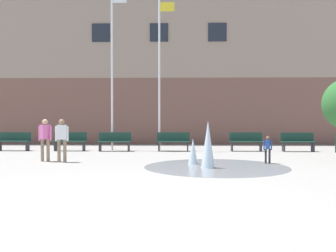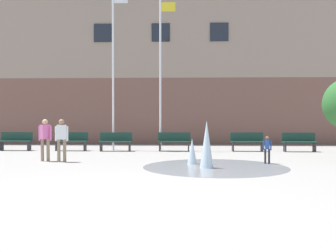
{
  "view_description": "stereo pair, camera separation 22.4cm",
  "coord_description": "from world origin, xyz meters",
  "px_view_note": "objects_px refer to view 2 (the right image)",
  "views": [
    {
      "loc": [
        1.12,
        -7.95,
        1.68
      ],
      "look_at": [
        0.73,
        8.13,
        1.3
      ],
      "focal_mm": 42.0,
      "sensor_mm": 36.0,
      "label": 1
    },
    {
      "loc": [
        1.34,
        -7.94,
        1.68
      ],
      "look_at": [
        0.73,
        8.13,
        1.3
      ],
      "focal_mm": 42.0,
      "sensor_mm": 36.0,
      "label": 2
    }
  ],
  "objects_px": {
    "park_bench_far_left": "(16,141)",
    "child_running": "(267,148)",
    "park_bench_center": "(174,141)",
    "flagpole_right": "(161,68)",
    "park_bench_near_trashcan": "(247,141)",
    "flagpole_left": "(114,63)",
    "park_bench_under_left_flagpole": "(116,141)",
    "park_bench_far_right": "(299,142)",
    "park_bench_left_of_flagpoles": "(71,141)",
    "adult_watching": "(45,137)",
    "teen_by_trashcan": "(62,137)"
  },
  "relations": [
    {
      "from": "park_bench_center",
      "to": "teen_by_trashcan",
      "type": "bearing_deg",
      "value": -130.48
    },
    {
      "from": "park_bench_under_left_flagpole",
      "to": "child_running",
      "type": "bearing_deg",
      "value": -37.91
    },
    {
      "from": "flagpole_right",
      "to": "flagpole_left",
      "type": "bearing_deg",
      "value": -180.0
    },
    {
      "from": "child_running",
      "to": "flagpole_right",
      "type": "height_order",
      "value": "flagpole_right"
    },
    {
      "from": "teen_by_trashcan",
      "to": "park_bench_far_left",
      "type": "bearing_deg",
      "value": 114.92
    },
    {
      "from": "park_bench_center",
      "to": "child_running",
      "type": "bearing_deg",
      "value": -55.53
    },
    {
      "from": "park_bench_far_right",
      "to": "child_running",
      "type": "distance_m",
      "value": 5.56
    },
    {
      "from": "park_bench_center",
      "to": "park_bench_left_of_flagpoles",
      "type": "bearing_deg",
      "value": 179.54
    },
    {
      "from": "adult_watching",
      "to": "flagpole_right",
      "type": "height_order",
      "value": "flagpole_right"
    },
    {
      "from": "teen_by_trashcan",
      "to": "flagpole_right",
      "type": "bearing_deg",
      "value": 43.59
    },
    {
      "from": "park_bench_far_left",
      "to": "park_bench_near_trashcan",
      "type": "relative_size",
      "value": 1.0
    },
    {
      "from": "park_bench_far_left",
      "to": "park_bench_under_left_flagpole",
      "type": "distance_m",
      "value": 5.03
    },
    {
      "from": "teen_by_trashcan",
      "to": "flagpole_right",
      "type": "relative_size",
      "value": 0.2
    },
    {
      "from": "park_bench_center",
      "to": "flagpole_right",
      "type": "distance_m",
      "value": 3.74
    },
    {
      "from": "park_bench_near_trashcan",
      "to": "park_bench_far_right",
      "type": "height_order",
      "value": "same"
    },
    {
      "from": "park_bench_near_trashcan",
      "to": "child_running",
      "type": "distance_m",
      "value": 5.09
    },
    {
      "from": "park_bench_under_left_flagpole",
      "to": "park_bench_center",
      "type": "height_order",
      "value": "same"
    },
    {
      "from": "teen_by_trashcan",
      "to": "adult_watching",
      "type": "xyz_separation_m",
      "value": [
        -0.7,
        0.23,
        0.0
      ]
    },
    {
      "from": "flagpole_right",
      "to": "park_bench_near_trashcan",
      "type": "bearing_deg",
      "value": -5.38
    },
    {
      "from": "park_bench_near_trashcan",
      "to": "teen_by_trashcan",
      "type": "xyz_separation_m",
      "value": [
        -7.62,
        -4.84,
        0.45
      ]
    },
    {
      "from": "child_running",
      "to": "flagpole_left",
      "type": "height_order",
      "value": "flagpole_left"
    },
    {
      "from": "park_bench_far_left",
      "to": "child_running",
      "type": "distance_m",
      "value": 12.42
    },
    {
      "from": "park_bench_center",
      "to": "park_bench_near_trashcan",
      "type": "relative_size",
      "value": 1.0
    },
    {
      "from": "flagpole_right",
      "to": "park_bench_under_left_flagpole",
      "type": "bearing_deg",
      "value": -165.27
    },
    {
      "from": "adult_watching",
      "to": "park_bench_far_right",
      "type": "bearing_deg",
      "value": -31.42
    },
    {
      "from": "flagpole_left",
      "to": "child_running",
      "type": "bearing_deg",
      "value": -40.2
    },
    {
      "from": "child_running",
      "to": "teen_by_trashcan",
      "type": "distance_m",
      "value": 7.53
    },
    {
      "from": "park_bench_left_of_flagpoles",
      "to": "flagpole_left",
      "type": "bearing_deg",
      "value": 11.91
    },
    {
      "from": "park_bench_far_right",
      "to": "park_bench_near_trashcan",
      "type": "bearing_deg",
      "value": 176.32
    },
    {
      "from": "park_bench_under_left_flagpole",
      "to": "flagpole_left",
      "type": "bearing_deg",
      "value": 107.89
    },
    {
      "from": "park_bench_left_of_flagpoles",
      "to": "child_running",
      "type": "height_order",
      "value": "child_running"
    },
    {
      "from": "park_bench_far_left",
      "to": "flagpole_right",
      "type": "xyz_separation_m",
      "value": [
        7.22,
        0.42,
        3.65
      ]
    },
    {
      "from": "flagpole_right",
      "to": "adult_watching",
      "type": "bearing_deg",
      "value": -129.29
    },
    {
      "from": "park_bench_under_left_flagpole",
      "to": "flagpole_right",
      "type": "distance_m",
      "value": 4.29
    },
    {
      "from": "child_running",
      "to": "teen_by_trashcan",
      "type": "relative_size",
      "value": 0.62
    },
    {
      "from": "park_bench_under_left_flagpole",
      "to": "child_running",
      "type": "height_order",
      "value": "child_running"
    },
    {
      "from": "park_bench_center",
      "to": "teen_by_trashcan",
      "type": "relative_size",
      "value": 1.01
    },
    {
      "from": "child_running",
      "to": "adult_watching",
      "type": "distance_m",
      "value": 8.24
    },
    {
      "from": "park_bench_far_left",
      "to": "flagpole_left",
      "type": "bearing_deg",
      "value": 4.94
    },
    {
      "from": "park_bench_far_left",
      "to": "child_running",
      "type": "height_order",
      "value": "child_running"
    },
    {
      "from": "adult_watching",
      "to": "flagpole_left",
      "type": "distance_m",
      "value": 6.3
    },
    {
      "from": "adult_watching",
      "to": "flagpole_right",
      "type": "xyz_separation_m",
      "value": [
        4.1,
        5.01,
        3.2
      ]
    },
    {
      "from": "park_bench_far_left",
      "to": "park_bench_under_left_flagpole",
      "type": "xyz_separation_m",
      "value": [
        5.03,
        -0.16,
        0.0
      ]
    },
    {
      "from": "teen_by_trashcan",
      "to": "park_bench_center",
      "type": "bearing_deg",
      "value": 36.06
    },
    {
      "from": "teen_by_trashcan",
      "to": "flagpole_left",
      "type": "height_order",
      "value": "flagpole_left"
    },
    {
      "from": "park_bench_center",
      "to": "park_bench_far_right",
      "type": "xyz_separation_m",
      "value": [
        6.02,
        -0.08,
        0.0
      ]
    },
    {
      "from": "park_bench_under_left_flagpole",
      "to": "adult_watching",
      "type": "distance_m",
      "value": 4.85
    },
    {
      "from": "child_running",
      "to": "flagpole_left",
      "type": "relative_size",
      "value": 0.12
    },
    {
      "from": "park_bench_under_left_flagpole",
      "to": "flagpole_left",
      "type": "relative_size",
      "value": 0.2
    },
    {
      "from": "park_bench_left_of_flagpoles",
      "to": "park_bench_near_trashcan",
      "type": "relative_size",
      "value": 1.0
    }
  ]
}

